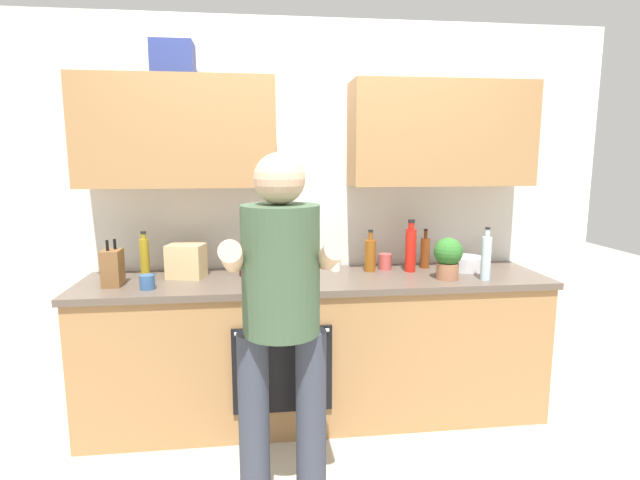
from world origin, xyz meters
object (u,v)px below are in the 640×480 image
Objects in this scene: mixing_bowl at (466,263)px; knife_block at (113,268)px; bottle_water at (486,257)px; grocery_bag_bread at (186,261)px; potted_herb at (448,257)px; bottle_wine at (244,262)px; person_standing at (281,308)px; cup_ceramic at (385,262)px; bottle_syrup at (370,255)px; bottle_hotsauce at (411,249)px; cup_tea at (147,282)px; bottle_vinegar at (425,252)px; bottle_soy at (284,251)px; cup_coffee at (335,263)px; bottle_oil at (145,258)px; grocery_bag_produce at (289,269)px; bottle_soda at (312,253)px.

mixing_bowl is 0.84× the size of knife_block.
bottle_water is 1.81m from grocery_bag_bread.
potted_herb reaches higher than grocery_bag_bread.
bottle_wine is 0.86× the size of knife_block.
person_standing is 15.94× the size of cup_ceramic.
bottle_water is at bearing -10.82° from potted_herb.
bottle_hotsauce reaches higher than bottle_syrup.
bottle_hotsauce reaches higher than cup_tea.
bottle_vinegar is 1.54m from grocery_bag_bread.
bottle_vinegar is at bearing 1.62° from bottle_soy.
mixing_bowl is (1.25, 0.93, -0.03)m from person_standing.
knife_block is at bearing -158.90° from grocery_bag_bread.
cup_coffee is (-0.48, 0.08, -0.10)m from bottle_hotsauce.
bottle_soy reaches higher than bottle_oil.
bottle_wine is at bearing 11.76° from knife_block.
person_standing is 1.09m from cup_coffee.
mixing_bowl is (0.63, -0.04, -0.06)m from bottle_syrup.
bottle_soy is 0.35m from cup_coffee.
person_standing reaches higher than bottle_syrup.
bottle_water reaches higher than grocery_bag_bread.
cup_tea is at bearing 135.96° from person_standing.
grocery_bag_bread is at bearing 21.10° from knife_block.
bottle_oil is at bearing 168.24° from grocery_bag_produce.
bottle_syrup is 0.85× the size of bottle_water.
bottle_syrup is at bearing 11.99° from cup_tea.
cup_coffee is at bearing 169.17° from bottle_syrup.
grocery_bag_bread is (0.18, 0.25, 0.06)m from cup_tea.
grocery_bag_bread reaches higher than cup_coffee.
bottle_hotsauce is at bearing -0.32° from bottle_oil.
bottle_water reaches higher than bottle_vinegar.
bottle_wine is 0.26m from bottle_soy.
bottle_syrup reaches higher than grocery_bag_produce.
cup_ceramic is at bearing 12.67° from cup_tea.
potted_herb is at bearing -15.03° from bottle_soda.
bottle_soy is at bearing 162.96° from potted_herb.
bottle_vinegar is 1.16× the size of mixing_bowl.
bottle_wine is (-1.44, 0.28, -0.05)m from bottle_water.
grocery_bag_produce is (-1.17, -0.17, 0.03)m from mixing_bowl.
bottle_syrup is 0.80m from bottle_wine.
potted_herb is (0.16, -0.23, -0.01)m from bottle_hotsauce.
mixing_bowl is at bearing 0.69° from bottle_soda.
cup_tea is (-1.72, -0.34, -0.06)m from bottle_vinegar.
person_standing reaches higher than knife_block.
cup_tea is (-1.59, -0.24, -0.11)m from bottle_hotsauce.
bottle_wine is at bearing 179.35° from bottle_hotsauce.
bottle_wine is 0.92m from cup_ceramic.
knife_block reaches higher than cup_tea.
bottle_syrup is 0.85× the size of bottle_soy.
cup_ceramic is (1.44, 0.32, 0.01)m from cup_tea.
bottle_oil reaches higher than cup_ceramic.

